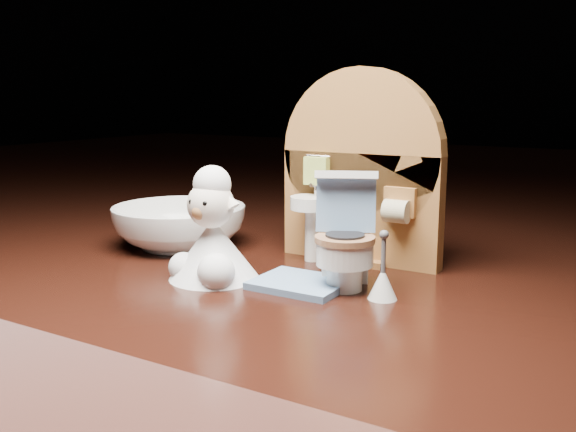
% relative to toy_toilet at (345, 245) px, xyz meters
% --- Properties ---
extents(backdrop_panel, '(0.13, 0.05, 0.15)m').
position_rel_toy_toilet_xyz_m(backdrop_panel, '(-0.02, 0.07, 0.04)').
color(backdrop_panel, '#9F6630').
rests_on(backdrop_panel, ground).
extents(toy_toilet, '(0.05, 0.06, 0.08)m').
position_rel_toy_toilet_xyz_m(toy_toilet, '(0.00, 0.00, 0.00)').
color(toy_toilet, white).
rests_on(toy_toilet, ground).
extents(bath_mat, '(0.06, 0.05, 0.00)m').
position_rel_toy_toilet_xyz_m(bath_mat, '(-0.03, -0.02, -0.03)').
color(bath_mat, '#6789B1').
rests_on(bath_mat, ground).
extents(toilet_brush, '(0.02, 0.02, 0.05)m').
position_rel_toy_toilet_xyz_m(toilet_brush, '(0.03, -0.01, -0.02)').
color(toilet_brush, white).
rests_on(toilet_brush, ground).
extents(plush_lamb, '(0.06, 0.06, 0.08)m').
position_rel_toy_toilet_xyz_m(plush_lamb, '(-0.09, -0.03, -0.00)').
color(plush_lamb, white).
rests_on(plush_lamb, ground).
extents(ceramic_bowl, '(0.13, 0.13, 0.04)m').
position_rel_toy_toilet_xyz_m(ceramic_bowl, '(-0.17, 0.03, -0.01)').
color(ceramic_bowl, white).
rests_on(ceramic_bowl, ground).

